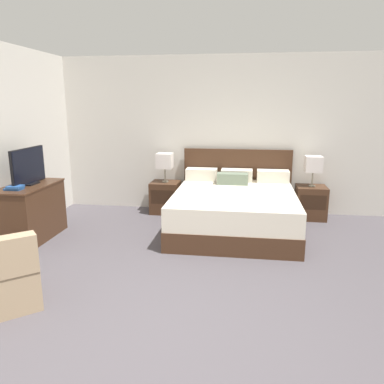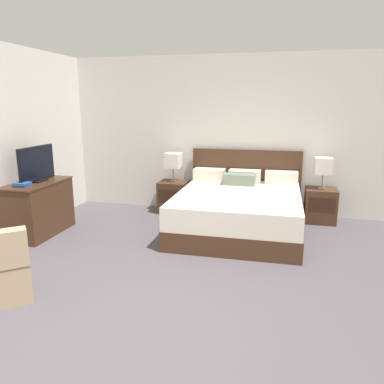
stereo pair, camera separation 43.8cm
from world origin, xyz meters
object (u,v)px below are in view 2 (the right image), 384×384
(table_lamp_left, at_px, (173,161))
(table_lamp_right, at_px, (323,166))
(tv, at_px, (37,165))
(nightstand_left, at_px, (174,197))
(nightstand_right, at_px, (320,205))
(book_blue_cover, at_px, (22,184))
(dresser, at_px, (39,207))
(bed, at_px, (239,210))
(book_red_cover, at_px, (21,185))

(table_lamp_left, height_order, table_lamp_right, same)
(tv, bearing_deg, nightstand_left, 43.88)
(nightstand_right, bearing_deg, nightstand_left, 180.00)
(nightstand_right, height_order, table_lamp_left, table_lamp_left)
(book_blue_cover, bearing_deg, tv, 90.57)
(nightstand_left, distance_m, dresser, 2.27)
(dresser, bearing_deg, tv, 86.34)
(bed, bearing_deg, book_blue_cover, -158.27)
(nightstand_left, relative_size, book_red_cover, 2.53)
(nightstand_left, bearing_deg, book_red_cover, -130.58)
(book_blue_cover, bearing_deg, book_red_cover, 180.00)
(nightstand_left, bearing_deg, book_blue_cover, -130.19)
(book_blue_cover, bearing_deg, bed, 21.73)
(nightstand_right, xyz_separation_m, dresser, (-4.13, -1.59, 0.13))
(table_lamp_left, relative_size, book_blue_cover, 2.77)
(nightstand_left, height_order, book_blue_cover, book_blue_cover)
(bed, height_order, table_lamp_left, bed)
(tv, bearing_deg, table_lamp_left, 43.91)
(tv, distance_m, book_blue_cover, 0.41)
(nightstand_right, distance_m, table_lamp_right, 0.65)
(table_lamp_right, bearing_deg, table_lamp_left, 180.00)
(nightstand_left, xyz_separation_m, book_red_cover, (-1.63, -1.90, 0.53))
(table_lamp_left, relative_size, dresser, 0.47)
(bed, distance_m, book_red_cover, 3.14)
(dresser, bearing_deg, bed, 16.09)
(tv, xyz_separation_m, book_blue_cover, (0.00, -0.35, -0.21))
(dresser, xyz_separation_m, tv, (0.00, 0.04, 0.63))
(bed, height_order, nightstand_left, bed)
(bed, relative_size, tv, 2.75)
(tv, xyz_separation_m, book_red_cover, (-0.02, -0.35, -0.24))
(tv, bearing_deg, dresser, -93.66)
(table_lamp_left, bearing_deg, book_blue_cover, -130.17)
(table_lamp_left, xyz_separation_m, book_blue_cover, (-1.61, -1.91, -0.10))
(nightstand_right, relative_size, dresser, 0.52)
(bed, distance_m, nightstand_right, 1.47)
(table_lamp_left, distance_m, table_lamp_right, 2.51)
(table_lamp_left, relative_size, table_lamp_right, 1.00)
(bed, relative_size, book_blue_cover, 11.64)
(table_lamp_right, relative_size, book_red_cover, 2.31)
(table_lamp_right, height_order, book_blue_cover, table_lamp_right)
(book_red_cover, bearing_deg, nightstand_right, 24.67)
(bed, bearing_deg, nightstand_left, 148.77)
(book_red_cover, bearing_deg, book_blue_cover, 0.00)
(nightstand_left, bearing_deg, nightstand_right, 0.00)
(nightstand_right, bearing_deg, table_lamp_left, 179.97)
(dresser, relative_size, book_blue_cover, 5.84)
(tv, relative_size, book_blue_cover, 4.24)
(nightstand_left, distance_m, nightstand_right, 2.51)
(nightstand_right, height_order, table_lamp_right, table_lamp_right)
(bed, distance_m, dresser, 2.99)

